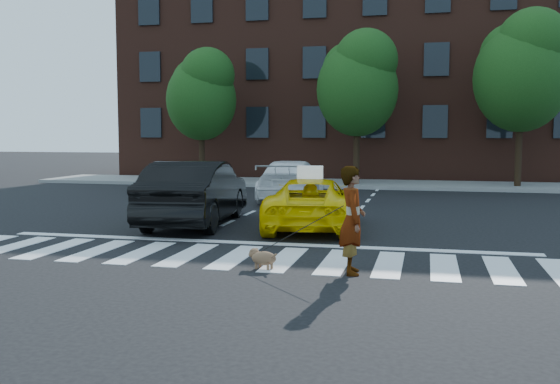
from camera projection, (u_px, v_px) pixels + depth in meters
name	position (u px, v px, depth m)	size (l,w,h in m)	color
ground	(235.00, 257.00, 12.31)	(120.00, 120.00, 0.00)	black
crosswalk	(235.00, 257.00, 12.31)	(13.00, 2.40, 0.01)	silver
stop_line	(257.00, 243.00, 13.86)	(12.00, 0.30, 0.01)	silver
sidewalk_far	(347.00, 184.00, 29.26)	(30.00, 4.00, 0.15)	slate
building	(364.00, 71.00, 35.97)	(26.00, 10.00, 12.00)	#4D261B
tree_left	(202.00, 91.00, 29.95)	(3.39, 3.38, 6.50)	black
tree_mid	(358.00, 80.00, 28.20)	(3.69, 3.69, 7.10)	black
tree_right	(522.00, 67.00, 26.56)	(4.00, 4.00, 7.70)	black
taxi	(311.00, 203.00, 16.03)	(2.15, 4.67, 1.30)	yellow
black_sedan	(196.00, 193.00, 16.61)	(1.82, 5.21, 1.72)	black
white_suv	(291.00, 180.00, 22.58)	(2.05, 5.03, 1.46)	white
woman	(352.00, 220.00, 10.79)	(0.69, 0.45, 1.88)	#999999
dog	(262.00, 257.00, 11.24)	(0.61, 0.41, 0.36)	olive
taxi_sign	(310.00, 172.00, 15.76)	(0.65, 0.28, 0.32)	white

